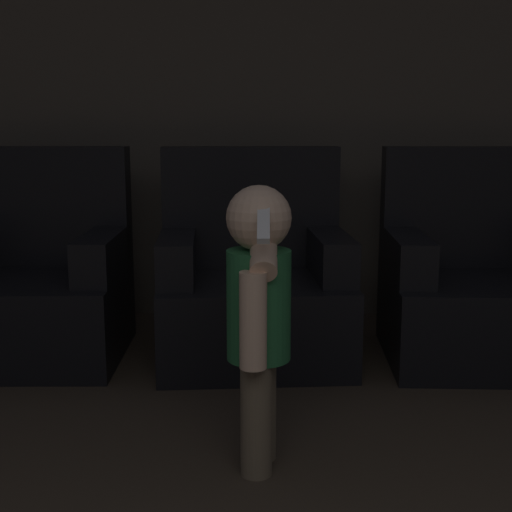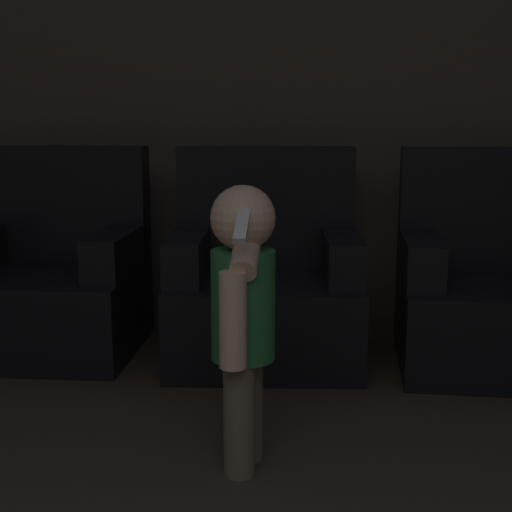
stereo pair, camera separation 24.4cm
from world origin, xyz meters
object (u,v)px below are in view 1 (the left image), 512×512
object	(u,v)px
armchair_left	(32,286)
person_toddler	(259,306)
armchair_right	(479,288)
armchair_middle	(253,287)

from	to	relation	value
armchair_left	person_toddler	bearing A→B (deg)	-47.44
armchair_right	armchair_middle	bearing A→B (deg)	-178.59
person_toddler	armchair_right	bearing A→B (deg)	144.89
armchair_left	person_toddler	distance (m)	1.59
armchair_middle	armchair_left	bearing A→B (deg)	175.39
person_toddler	armchair_left	bearing A→B (deg)	-129.20
armchair_middle	person_toddler	distance (m)	1.15
armchair_left	armchair_middle	xyz separation A→B (m)	(1.05, -0.00, 0.00)
armchair_left	armchair_right	size ratio (longest dim) A/B	1.00
armchair_middle	armchair_right	bearing A→B (deg)	-4.59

